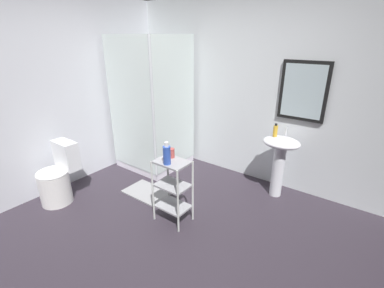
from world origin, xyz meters
The scene contains 12 objects.
ground_plane centered at (0.00, 0.00, -0.01)m, with size 4.20×4.20×0.02m, color #2F2831.
wall_back centered at (0.01, 1.85, 1.25)m, with size 4.20×0.14×2.50m.
wall_left centered at (-1.85, 0.00, 1.25)m, with size 0.10×4.20×2.50m, color silver.
shower_stall centered at (-1.18, 1.18, 0.46)m, with size 0.92×0.92×2.00m.
pedestal_sink centered at (0.69, 1.52, 0.58)m, with size 0.46×0.37×0.81m.
sink_faucet centered at (0.69, 1.64, 0.86)m, with size 0.03×0.03×0.10m, color silver.
toilet centered at (-1.48, -0.25, 0.31)m, with size 0.37×0.49×0.76m.
storage_cart centered at (-0.06, 0.30, 0.44)m, with size 0.38×0.28×0.74m.
hand_soap_bottle centered at (0.60, 1.51, 0.88)m, with size 0.05×0.05×0.17m.
shampoo_bottle_blue centered at (-0.06, 0.23, 0.85)m, with size 0.08×0.08×0.24m.
rinse_cup centered at (-0.13, 0.38, 0.79)m, with size 0.07×0.07×0.10m, color #B24742.
bath_mat centered at (-0.72, 0.52, 0.01)m, with size 0.60×0.40×0.02m, color gray.
Camera 1 is at (1.65, -1.65, 1.97)m, focal length 25.27 mm.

